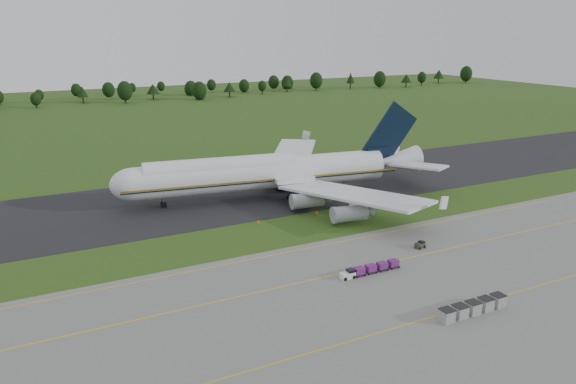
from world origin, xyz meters
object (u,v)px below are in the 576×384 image
aircraft (269,172)px  baggage_train (369,269)px  utility_cart (420,245)px  uld_row (473,308)px  edge_markers (317,213)px

aircraft → baggage_train: 46.89m
baggage_train → utility_cart: 15.29m
baggage_train → utility_cart: bearing=18.1°
uld_row → edge_markers: size_ratio=0.41×
aircraft → baggage_train: bearing=-95.2°
utility_cart → uld_row: 24.47m
utility_cart → edge_markers: bearing=104.8°
baggage_train → utility_cart: (14.53, 4.76, -0.23)m
utility_cart → baggage_train: bearing=-161.9°
aircraft → utility_cart: bearing=-76.1°
baggage_train → edge_markers: bearing=75.7°
aircraft → edge_markers: aircraft is taller
aircraft → uld_row: size_ratio=6.69×
utility_cart → uld_row: uld_row is taller
baggage_train → uld_row: bearing=-74.4°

